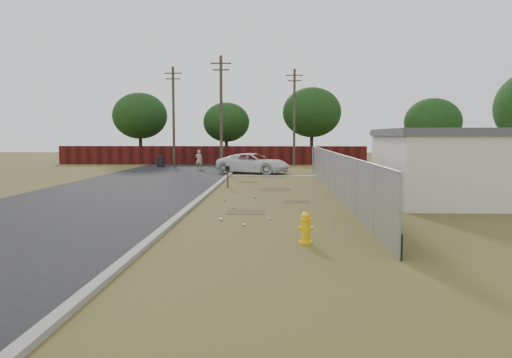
{
  "coord_description": "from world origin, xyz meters",
  "views": [
    {
      "loc": [
        0.32,
        -23.15,
        2.82
      ],
      "look_at": [
        -0.48,
        -3.52,
        1.1
      ],
      "focal_mm": 35.0,
      "sensor_mm": 36.0,
      "label": 1
    }
  ],
  "objects_px": {
    "pedestrian": "(199,160)",
    "trash_bin": "(161,162)",
    "pickup_truck": "(254,163)",
    "fire_hydrant": "(306,228)",
    "mailbox": "(228,170)"
  },
  "relations": [
    {
      "from": "mailbox",
      "to": "pickup_truck",
      "type": "xyz_separation_m",
      "value": [
        0.96,
        10.06,
        -0.19
      ]
    },
    {
      "from": "pickup_truck",
      "to": "trash_bin",
      "type": "bearing_deg",
      "value": 72.28
    },
    {
      "from": "fire_hydrant",
      "to": "pickup_truck",
      "type": "xyz_separation_m",
      "value": [
        -2.45,
        24.01,
        0.35
      ]
    },
    {
      "from": "mailbox",
      "to": "trash_bin",
      "type": "distance_m",
      "value": 18.9
    },
    {
      "from": "mailbox",
      "to": "pedestrian",
      "type": "relative_size",
      "value": 0.74
    },
    {
      "from": "fire_hydrant",
      "to": "pedestrian",
      "type": "relative_size",
      "value": 0.54
    },
    {
      "from": "pickup_truck",
      "to": "fire_hydrant",
      "type": "bearing_deg",
      "value": -152.18
    },
    {
      "from": "pickup_truck",
      "to": "trash_bin",
      "type": "relative_size",
      "value": 5.7
    },
    {
      "from": "mailbox",
      "to": "pedestrian",
      "type": "distance_m",
      "value": 14.64
    },
    {
      "from": "fire_hydrant",
      "to": "mailbox",
      "type": "height_order",
      "value": "mailbox"
    },
    {
      "from": "fire_hydrant",
      "to": "mailbox",
      "type": "relative_size",
      "value": 0.73
    },
    {
      "from": "pedestrian",
      "to": "trash_bin",
      "type": "xyz_separation_m",
      "value": [
        -3.94,
        3.1,
        -0.32
      ]
    },
    {
      "from": "mailbox",
      "to": "trash_bin",
      "type": "relative_size",
      "value": 1.26
    },
    {
      "from": "fire_hydrant",
      "to": "pedestrian",
      "type": "xyz_separation_m",
      "value": [
        -7.17,
        28.09,
        0.4
      ]
    },
    {
      "from": "pickup_truck",
      "to": "pedestrian",
      "type": "xyz_separation_m",
      "value": [
        -4.72,
        4.09,
        0.06
      ]
    }
  ]
}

